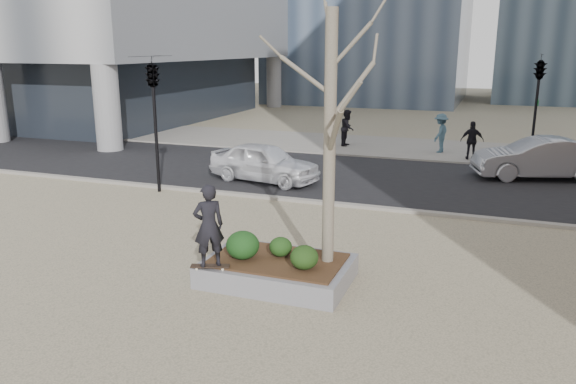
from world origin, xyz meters
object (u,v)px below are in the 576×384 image
(skateboarder, at_px, (209,226))
(skateboard, at_px, (210,267))
(planter, at_px, (277,271))
(police_car, at_px, (264,162))

(skateboarder, bearing_deg, skateboard, -116.09)
(skateboarder, bearing_deg, planter, 178.53)
(police_car, bearing_deg, skateboard, -153.12)
(skateboard, distance_m, police_car, 9.42)
(skateboarder, height_order, police_car, skateboarder)
(skateboard, height_order, skateboarder, skateboarder)
(police_car, bearing_deg, planter, -144.79)
(planter, bearing_deg, skateboarder, -141.34)
(planter, relative_size, police_car, 0.73)
(planter, bearing_deg, skateboard, -141.34)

